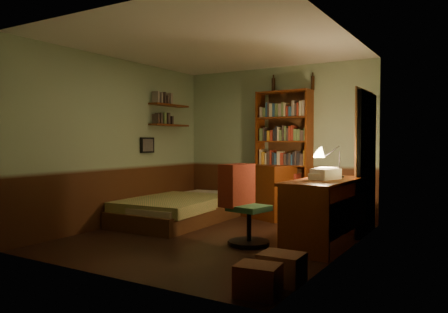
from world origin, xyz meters
The scene contains 24 objects.
floor centered at (0.00, 0.00, -0.01)m, with size 3.50×4.00×0.02m, color black.
ceiling centered at (0.00, 0.00, 2.61)m, with size 3.50×4.00×0.02m, color silver.
wall_back centered at (0.00, 2.01, 1.30)m, with size 3.50×0.02×2.60m, color gray.
wall_left centered at (-1.76, 0.00, 1.30)m, with size 0.02×4.00×2.60m, color gray.
wall_right centered at (1.76, 0.00, 1.30)m, with size 0.02×4.00×2.60m, color gray.
wall_front centered at (0.00, -2.01, 1.30)m, with size 3.50×0.02×2.60m, color gray.
doorway centered at (1.72, 1.30, 1.00)m, with size 0.06×0.90×2.00m, color black.
door_trim centered at (1.69, 1.30, 1.00)m, with size 0.02×0.98×2.08m, color #462915.
bed centered at (-1.12, 0.76, 0.34)m, with size 1.23×2.31×0.69m, color olive.
dresser centered at (-0.09, 1.76, 0.46)m, with size 1.03×0.51×0.91m, color #59260C.
mini_stereo centered at (-0.15, 1.89, 0.98)m, with size 0.25×0.19×0.13m, color #B2B2B7.
bookshelf centered at (0.22, 1.85, 1.08)m, with size 0.93×0.29×2.17m, color #59260C.
bottle_left centered at (-0.03, 1.96, 2.29)m, with size 0.06×0.06×0.24m, color black.
bottle_right centered at (0.68, 1.96, 2.28)m, with size 0.06×0.06×0.23m, color black.
desk centered at (1.43, 0.34, 0.42)m, with size 0.64×1.55×0.83m, color #59260C.
paper_stack centered at (1.43, 0.38, 0.90)m, with size 0.24×0.33×0.13m, color silver.
desk_lamp centered at (1.49, 0.77, 1.14)m, with size 0.19×0.19×0.62m, color black.
office_chair centered at (0.61, -0.15, 0.56)m, with size 0.56×0.49×1.12m, color #2E5F39.
red_jacket centered at (0.87, 0.09, 1.39)m, with size 0.25×0.46×0.54m, color maroon.
wall_shelf_lower centered at (-1.64, 1.10, 1.60)m, with size 0.20×0.90×0.03m, color #59260C.
wall_shelf_upper centered at (-1.64, 1.10, 1.95)m, with size 0.20×0.90×0.03m, color #59260C.
framed_picture centered at (-1.72, 0.60, 1.25)m, with size 0.04×0.32×0.26m, color black.
cardboard_box_a centered at (1.53, -1.73, 0.14)m, with size 0.36×0.29×0.27m, color brown.
cardboard_box_b centered at (1.56, -1.30, 0.14)m, with size 0.39×0.32×0.28m, color brown.
Camera 1 is at (3.17, -5.01, 1.31)m, focal length 35.00 mm.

